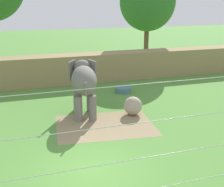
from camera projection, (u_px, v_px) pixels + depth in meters
ground_plane at (92, 171)px, 11.37m from camera, size 120.00×120.00×0.00m
dirt_patch at (105, 125)px, 15.55m from camera, size 5.28×4.24×0.01m
embankment_wall at (47, 70)px, 22.87m from camera, size 36.00×1.80×2.16m
elephant at (84, 81)px, 16.58m from camera, size 1.86×3.78×2.82m
enrichment_ball at (133, 106)px, 16.88m from camera, size 1.02×1.02×1.02m
cable_fence at (117, 154)px, 8.28m from camera, size 11.99×0.25×4.14m
water_tub at (123, 90)px, 21.15m from camera, size 1.10×1.10×0.35m
tree_behind_wall at (148, 2)px, 28.30m from camera, size 5.15×5.15×8.71m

